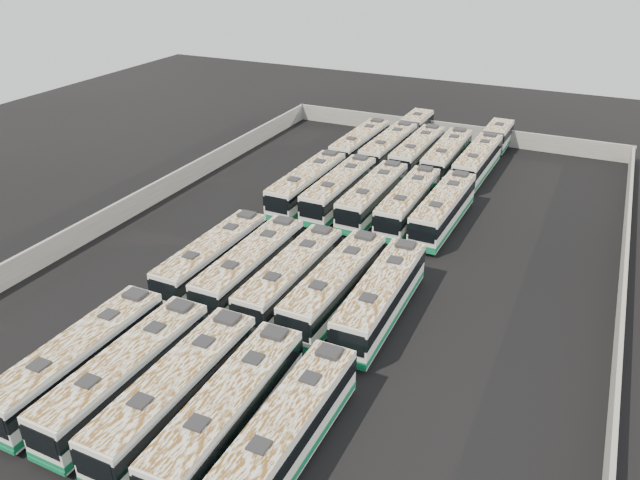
# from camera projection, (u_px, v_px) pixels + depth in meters

# --- Properties ---
(ground) EXTENTS (140.00, 140.00, 0.00)m
(ground) POSITION_uv_depth(u_px,v_px,m) (344.00, 255.00, 54.96)
(ground) COLOR black
(ground) RESTS_ON ground
(perimeter_wall) EXTENTS (45.20, 73.20, 2.20)m
(perimeter_wall) POSITION_uv_depth(u_px,v_px,m) (344.00, 244.00, 54.46)
(perimeter_wall) COLOR slate
(perimeter_wall) RESTS_ON ground
(bus_front_far_left) EXTENTS (2.83, 13.10, 3.69)m
(bus_front_far_left) POSITION_uv_depth(u_px,v_px,m) (80.00, 359.00, 38.88)
(bus_front_far_left) COLOR silver
(bus_front_far_left) RESTS_ON ground
(bus_front_left) EXTENTS (2.93, 13.16, 3.70)m
(bus_front_left) POSITION_uv_depth(u_px,v_px,m) (127.00, 374.00, 37.59)
(bus_front_left) COLOR silver
(bus_front_left) RESTS_ON ground
(bus_front_center) EXTENTS (2.86, 13.38, 3.77)m
(bus_front_center) POSITION_uv_depth(u_px,v_px,m) (177.00, 392.00, 36.14)
(bus_front_center) COLOR silver
(bus_front_center) RESTS_ON ground
(bus_front_right) EXTENTS (3.05, 13.30, 3.74)m
(bus_front_right) POSITION_uv_depth(u_px,v_px,m) (229.00, 411.00, 34.74)
(bus_front_right) COLOR silver
(bus_front_right) RESTS_ON ground
(bus_front_far_right) EXTENTS (2.83, 12.85, 3.62)m
(bus_front_far_right) POSITION_uv_depth(u_px,v_px,m) (287.00, 432.00, 33.42)
(bus_front_far_right) COLOR silver
(bus_front_far_right) RESTS_ON ground
(bus_midfront_far_left) EXTENTS (2.85, 12.80, 3.60)m
(bus_midfront_far_left) POSITION_uv_depth(u_px,v_px,m) (213.00, 257.00, 50.72)
(bus_midfront_far_left) COLOR silver
(bus_midfront_far_left) RESTS_ON ground
(bus_midfront_left) EXTENTS (2.80, 13.13, 3.70)m
(bus_midfront_left) POSITION_uv_depth(u_px,v_px,m) (251.00, 266.00, 49.31)
(bus_midfront_left) COLOR silver
(bus_midfront_left) RESTS_ON ground
(bus_midfront_center) EXTENTS (2.87, 13.07, 3.68)m
(bus_midfront_center) POSITION_uv_depth(u_px,v_px,m) (291.00, 277.00, 47.80)
(bus_midfront_center) COLOR silver
(bus_midfront_center) RESTS_ON ground
(bus_midfront_right) EXTENTS (3.16, 13.39, 3.76)m
(bus_midfront_right) POSITION_uv_depth(u_px,v_px,m) (335.00, 286.00, 46.62)
(bus_midfront_right) COLOR silver
(bus_midfront_right) RESTS_ON ground
(bus_midfront_far_right) EXTENTS (2.96, 13.27, 3.73)m
(bus_midfront_far_right) POSITION_uv_depth(u_px,v_px,m) (381.00, 297.00, 45.25)
(bus_midfront_far_right) COLOR silver
(bus_midfront_far_right) RESTS_ON ground
(bus_midback_far_left) EXTENTS (2.95, 13.30, 3.74)m
(bus_midback_far_left) POSITION_uv_depth(u_px,v_px,m) (307.00, 185.00, 64.54)
(bus_midback_far_left) COLOR silver
(bus_midback_far_left) RESTS_ON ground
(bus_midback_left) EXTENTS (2.89, 13.18, 3.71)m
(bus_midback_left) POSITION_uv_depth(u_px,v_px,m) (339.00, 190.00, 63.37)
(bus_midback_left) COLOR silver
(bus_midback_left) RESTS_ON ground
(bus_midback_center) EXTENTS (2.89, 13.01, 3.66)m
(bus_midback_center) POSITION_uv_depth(u_px,v_px,m) (373.00, 196.00, 61.93)
(bus_midback_center) COLOR silver
(bus_midback_center) RESTS_ON ground
(bus_midback_right) EXTENTS (2.79, 12.91, 3.64)m
(bus_midback_right) POSITION_uv_depth(u_px,v_px,m) (408.00, 202.00, 60.60)
(bus_midback_right) COLOR silver
(bus_midback_right) RESTS_ON ground
(bus_midback_far_right) EXTENTS (3.10, 13.18, 3.70)m
(bus_midback_far_right) POSITION_uv_depth(u_px,v_px,m) (443.00, 209.00, 59.14)
(bus_midback_far_right) COLOR silver
(bus_midback_far_right) RESTS_ON ground
(bus_back_far_left) EXTENTS (2.96, 12.86, 3.61)m
(bus_back_far_left) POSITION_uv_depth(u_px,v_px,m) (360.00, 144.00, 76.33)
(bus_back_far_left) COLOR silver
(bus_back_far_left) RESTS_ON ground
(bus_back_left) EXTENTS (3.15, 20.08, 3.63)m
(bus_back_left) POSITION_uv_depth(u_px,v_px,m) (399.00, 140.00, 77.77)
(bus_back_left) COLOR silver
(bus_back_left) RESTS_ON ground
(bus_back_center) EXTENTS (2.97, 13.10, 3.68)m
(bus_back_center) POSITION_uv_depth(u_px,v_px,m) (417.00, 152.00, 73.66)
(bus_back_center) COLOR silver
(bus_back_center) RESTS_ON ground
(bus_back_right) EXTENTS (2.81, 13.10, 3.69)m
(bus_back_right) POSITION_uv_depth(u_px,v_px,m) (447.00, 156.00, 72.33)
(bus_back_right) COLOR silver
(bus_back_right) RESTS_ON ground
(bus_back_far_right) EXTENTS (3.20, 19.97, 3.61)m
(bus_back_far_right) POSITION_uv_depth(u_px,v_px,m) (485.00, 152.00, 73.72)
(bus_back_far_right) COLOR silver
(bus_back_far_right) RESTS_ON ground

